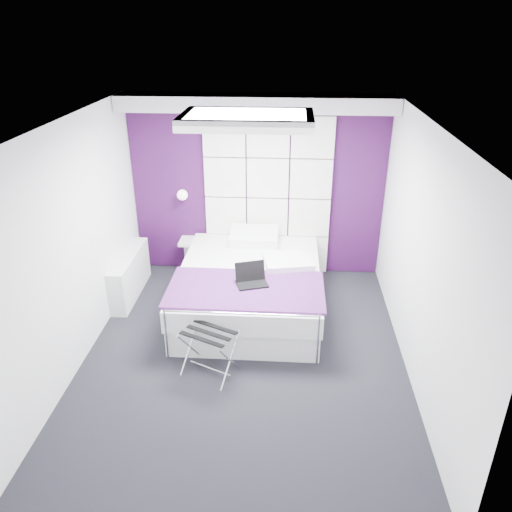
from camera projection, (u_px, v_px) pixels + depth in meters
The scene contains 15 objects.
floor at pixel (244, 356), 5.68m from camera, with size 4.40×4.40×0.00m, color black.
ceiling at pixel (241, 125), 4.55m from camera, with size 4.40×4.40×0.00m, color white.
wall_back at pixel (257, 187), 7.09m from camera, with size 3.60×3.60×0.00m, color white.
wall_left at pixel (72, 248), 5.23m from camera, with size 4.40×4.40×0.00m, color white.
wall_right at pixel (421, 259), 5.00m from camera, with size 4.40×4.40×0.00m, color white.
accent_wall at pixel (257, 187), 7.08m from camera, with size 3.58×0.02×2.58m, color #340D39.
soffit at pixel (256, 103), 6.34m from camera, with size 3.58×0.50×0.20m, color white.
headboard at pixel (268, 197), 7.08m from camera, with size 1.80×0.08×2.30m, color silver, non-canonical shape.
skylight at pixel (247, 119), 5.11m from camera, with size 1.36×0.86×0.12m, color white, non-canonical shape.
wall_lamp at pixel (183, 194), 7.06m from camera, with size 0.15×0.15×0.15m, color white.
radiator at pixel (130, 275), 6.82m from camera, with size 0.22×1.20×0.60m, color white.
bed at pixel (250, 287), 6.47m from camera, with size 1.83×2.22×0.77m.
nightstand at pixel (194, 241), 7.33m from camera, with size 0.41×0.32×0.05m, color white.
luggage_rack at pixel (210, 353), 5.31m from camera, with size 0.53×0.39×0.52m.
laptop at pixel (252, 278), 5.92m from camera, with size 0.36×0.26×0.26m.
Camera 1 is at (0.45, -4.59, 3.50)m, focal length 35.00 mm.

